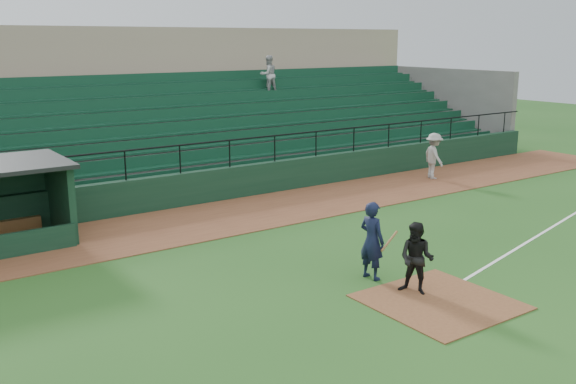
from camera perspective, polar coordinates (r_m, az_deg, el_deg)
ground at (r=15.77m, az=10.56°, el=-8.43°), size 90.00×90.00×0.00m
warning_track at (r=21.79m, az=-4.52°, el=-2.04°), size 40.00×4.00×0.03m
home_plate_dirt at (r=15.14m, az=13.28°, el=-9.46°), size 3.00×3.00×0.03m
foul_line at (r=22.53m, az=22.84°, el=-2.59°), size 17.49×4.44×0.01m
stadium_structure at (r=28.85m, az=-13.20°, el=6.08°), size 38.00×13.08×6.40m
batter_at_plate at (r=15.96m, az=7.46°, el=-4.29°), size 1.08×0.77×1.97m
umpire at (r=15.22m, az=11.35°, el=-5.82°), size 0.95×1.04×1.72m
runner at (r=27.85m, az=12.82°, el=3.14°), size 1.08×1.42×1.94m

